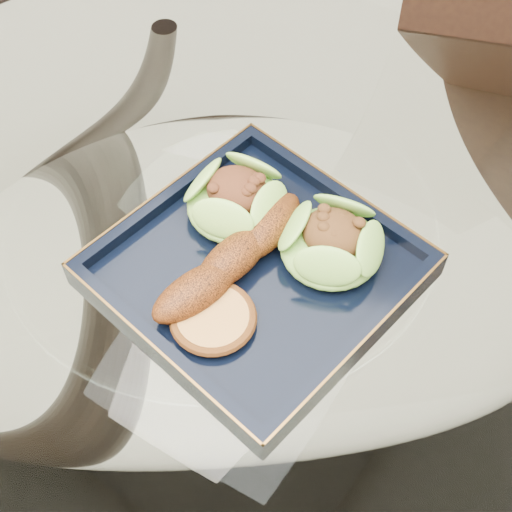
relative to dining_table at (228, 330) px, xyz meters
The scene contains 8 objects.
ground 0.60m from the dining_table, 26.57° to the left, with size 4.00×4.00×0.00m, color silver.
dining_table is the anchor object (origin of this frame).
dining_chair 0.47m from the dining_table, 64.86° to the left, with size 0.47×0.47×0.86m.
navy_plate 0.18m from the dining_table, 12.51° to the right, with size 0.27×0.27×0.02m, color black.
lettuce_wrap_left 0.21m from the dining_table, 102.88° to the left, with size 0.10×0.10×0.04m, color #56972B.
lettuce_wrap_right 0.23m from the dining_table, 22.44° to the left, with size 0.10×0.10×0.04m, color #5C9E2E.
roasted_plantain 0.21m from the dining_table, 39.02° to the right, with size 0.19×0.04×0.04m, color #692D0B.
crumb_patty 0.21m from the dining_table, 62.10° to the right, with size 0.07×0.07×0.01m, color #CB8B43.
Camera 1 is at (0.26, -0.36, 1.37)m, focal length 50.00 mm.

